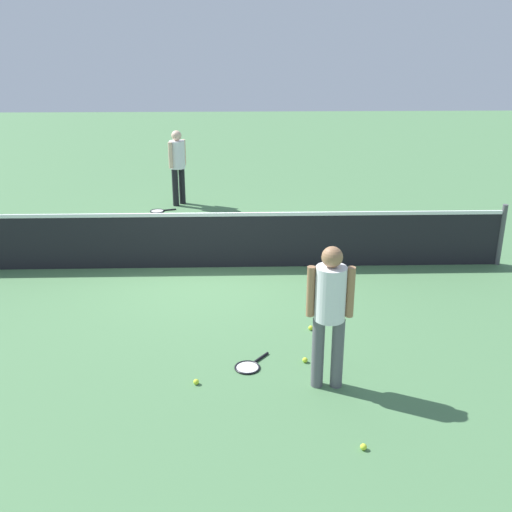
{
  "coord_description": "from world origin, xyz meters",
  "views": [
    {
      "loc": [
        0.53,
        -9.7,
        3.89
      ],
      "look_at": [
        0.76,
        -1.85,
        0.9
      ],
      "focal_mm": 42.68,
      "sensor_mm": 36.0,
      "label": 1
    }
  ],
  "objects": [
    {
      "name": "court_net",
      "position": [
        0.0,
        0.0,
        0.5
      ],
      "size": [
        10.09,
        0.09,
        1.07
      ],
      "color": "#4C4C51",
      "rests_on": "ground_plane"
    },
    {
      "name": "player_near_side",
      "position": [
        1.51,
        -3.7,
        1.01
      ],
      "size": [
        0.52,
        0.36,
        1.7
      ],
      "color": "#595960",
      "rests_on": "ground_plane"
    },
    {
      "name": "tennis_ball_by_net",
      "position": [
        1.72,
        -4.85,
        0.03
      ],
      "size": [
        0.07,
        0.07,
        0.07
      ],
      "primitive_type": "sphere",
      "color": "#C6E033",
      "rests_on": "ground_plane"
    },
    {
      "name": "tennis_racket_near_player",
      "position": [
        0.62,
        -3.28,
        0.01
      ],
      "size": [
        0.5,
        0.56,
        0.03
      ],
      "color": "black",
      "rests_on": "ground_plane"
    },
    {
      "name": "tennis_ball_baseline",
      "position": [
        1.49,
        -2.34,
        0.03
      ],
      "size": [
        0.07,
        0.07,
        0.07
      ],
      "primitive_type": "sphere",
      "color": "#C6E033",
      "rests_on": "ground_plane"
    },
    {
      "name": "tennis_ball_near_player",
      "position": [
        1.56,
        -1.65,
        0.03
      ],
      "size": [
        0.07,
        0.07,
        0.07
      ],
      "primitive_type": "sphere",
      "color": "#C6E033",
      "rests_on": "ground_plane"
    },
    {
      "name": "tennis_ball_midcourt",
      "position": [
        1.32,
        -3.19,
        0.03
      ],
      "size": [
        0.07,
        0.07,
        0.07
      ],
      "primitive_type": "sphere",
      "color": "#C6E033",
      "rests_on": "ground_plane"
    },
    {
      "name": "tennis_ball_stray_left",
      "position": [
        0.01,
        -3.64,
        0.03
      ],
      "size": [
        0.07,
        0.07,
        0.07
      ],
      "primitive_type": "sphere",
      "color": "#C6E033",
      "rests_on": "ground_plane"
    },
    {
      "name": "player_far_side",
      "position": [
        -0.85,
        3.92,
        1.01
      ],
      "size": [
        0.48,
        0.48,
        1.7
      ],
      "color": "black",
      "rests_on": "ground_plane"
    },
    {
      "name": "tennis_racket_far_player",
      "position": [
        -1.27,
        3.37,
        0.01
      ],
      "size": [
        0.61,
        0.39,
        0.03
      ],
      "color": "black",
      "rests_on": "ground_plane"
    },
    {
      "name": "ground_plane",
      "position": [
        0.0,
        0.0,
        0.0
      ],
      "size": [
        40.0,
        40.0,
        0.0
      ],
      "primitive_type": "plane",
      "color": "#4C7A4C"
    }
  ]
}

